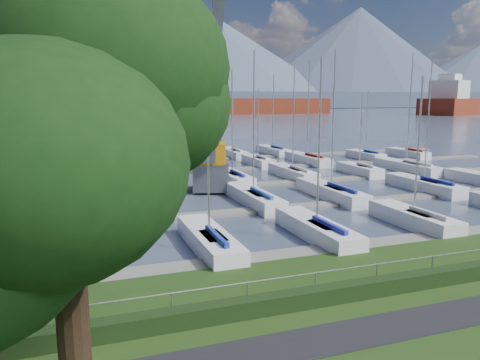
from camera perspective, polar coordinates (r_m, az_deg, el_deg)
name	(u,v)px	position (r m, az deg, el deg)	size (l,w,h in m)	color
path	(379,329)	(18.53, 16.63, -17.02)	(160.00, 2.00, 0.04)	black
water	(90,113)	(276.44, -17.83, 7.83)	(800.00, 540.00, 0.20)	#444E63
hedge	(341,292)	(20.32, 12.24, -13.25)	(80.00, 0.70, 0.70)	black
fence	(337,270)	(20.32, 11.72, -10.65)	(0.04, 0.04, 80.00)	gray
foothill	(85,100)	(346.28, -18.33, 9.23)	(900.00, 80.00, 12.00)	#465066
mountains	(89,50)	(422.85, -17.93, 14.85)	(1190.00, 360.00, 115.00)	#40475E
docks	(190,189)	(44.15, -6.15, -1.11)	(90.00, 41.60, 0.25)	slate
tree	(20,133)	(10.41, -25.20, 5.22)	(8.08, 8.51, 11.39)	black
crane	(212,130)	(43.70, -3.45, 6.16)	(5.60, 13.48, 22.35)	slate
cargo_ship_mid	(215,107)	(235.59, -3.06, 8.92)	(110.44, 21.61, 21.50)	maroon
cargo_ship_east	(472,106)	(275.67, 26.40, 8.09)	(93.81, 53.60, 21.50)	maroon
sailboat_fleet	(162,127)	(45.19, -9.49, 6.35)	(74.58, 49.75, 13.67)	silver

